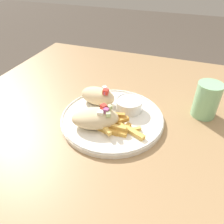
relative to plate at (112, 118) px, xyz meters
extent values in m
cube|color=#9E7A51|center=(0.01, 0.00, -0.03)|extent=(1.11, 1.11, 0.04)
cylinder|color=#9E7A51|center=(-0.48, 0.49, -0.40)|extent=(0.06, 0.06, 0.70)
cylinder|color=white|center=(0.00, 0.00, 0.00)|extent=(0.32, 0.32, 0.01)
torus|color=white|center=(0.00, 0.00, 0.01)|extent=(0.31, 0.31, 0.01)
ellipsoid|color=beige|center=(-0.03, -0.05, 0.03)|extent=(0.16, 0.13, 0.05)
cube|color=silver|center=(-0.01, -0.06, 0.05)|extent=(0.02, 0.02, 0.02)
cube|color=#B7D693|center=(0.00, -0.02, 0.06)|extent=(0.02, 0.02, 0.01)
cube|color=white|center=(-0.01, -0.05, 0.05)|extent=(0.02, 0.02, 0.01)
cube|color=#A34C84|center=(0.00, -0.05, 0.06)|extent=(0.01, 0.01, 0.01)
cube|color=red|center=(-0.01, -0.03, 0.06)|extent=(0.02, 0.02, 0.02)
cube|color=#B7D693|center=(0.01, -0.06, 0.06)|extent=(0.02, 0.02, 0.01)
ellipsoid|color=beige|center=(-0.07, 0.06, 0.03)|extent=(0.13, 0.08, 0.06)
cube|color=#A34C84|center=(-0.04, 0.04, 0.06)|extent=(0.01, 0.01, 0.01)
cube|color=white|center=(-0.05, 0.06, 0.06)|extent=(0.02, 0.02, 0.01)
cube|color=#B7D693|center=(-0.04, 0.04, 0.06)|extent=(0.01, 0.01, 0.01)
cube|color=red|center=(-0.04, 0.04, 0.06)|extent=(0.02, 0.02, 0.02)
cube|color=silver|center=(-0.04, 0.06, 0.06)|extent=(0.01, 0.01, 0.01)
cube|color=gold|center=(0.02, -0.05, 0.01)|extent=(0.05, 0.05, 0.01)
cube|color=gold|center=(0.05, -0.05, 0.01)|extent=(0.03, 0.06, 0.01)
cube|color=gold|center=(0.03, -0.07, 0.01)|extent=(0.07, 0.02, 0.01)
cube|color=gold|center=(0.03, -0.04, 0.01)|extent=(0.03, 0.06, 0.01)
cube|color=#E5B251|center=(0.08, -0.05, 0.01)|extent=(0.08, 0.04, 0.01)
cube|color=gold|center=(0.00, -0.07, 0.01)|extent=(0.06, 0.03, 0.01)
cube|color=#E5B251|center=(0.07, -0.04, 0.01)|extent=(0.05, 0.04, 0.01)
cube|color=gold|center=(0.01, -0.03, 0.01)|extent=(0.06, 0.06, 0.01)
cube|color=gold|center=(0.03, -0.04, 0.01)|extent=(0.03, 0.08, 0.01)
cube|color=gold|center=(0.09, -0.05, 0.01)|extent=(0.06, 0.03, 0.01)
cube|color=#E5B251|center=(0.03, -0.06, 0.02)|extent=(0.06, 0.01, 0.01)
cube|color=gold|center=(0.03, -0.04, 0.02)|extent=(0.07, 0.06, 0.01)
cube|color=#E5B251|center=(0.00, -0.07, 0.02)|extent=(0.06, 0.06, 0.01)
cube|color=gold|center=(0.03, -0.03, 0.02)|extent=(0.05, 0.06, 0.01)
cube|color=#E5B251|center=(-0.02, -0.03, 0.03)|extent=(0.05, 0.05, 0.01)
cube|color=#E5B251|center=(-0.02, -0.02, 0.02)|extent=(0.08, 0.02, 0.01)
cube|color=gold|center=(0.01, -0.02, 0.03)|extent=(0.07, 0.02, 0.01)
cylinder|color=white|center=(0.04, 0.05, 0.02)|extent=(0.08, 0.08, 0.04)
cylinder|color=beige|center=(0.04, 0.05, 0.04)|extent=(0.07, 0.07, 0.01)
torus|color=white|center=(0.04, 0.05, 0.04)|extent=(0.09, 0.09, 0.00)
cylinder|color=#8CCC93|center=(0.26, 0.13, 0.05)|extent=(0.08, 0.08, 0.11)
cylinder|color=silver|center=(0.26, 0.13, 0.03)|extent=(0.07, 0.07, 0.07)
camera|label=1|loc=(0.18, -0.50, 0.42)|focal=35.00mm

